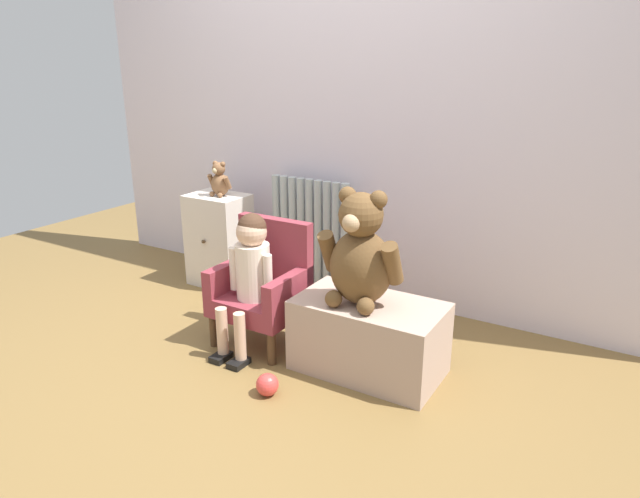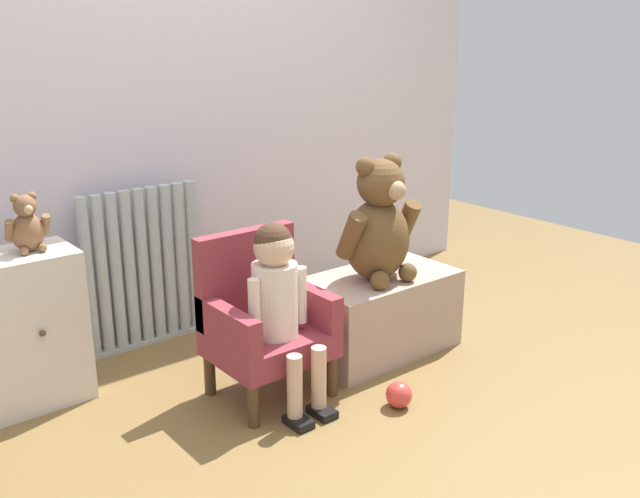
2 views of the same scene
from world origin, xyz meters
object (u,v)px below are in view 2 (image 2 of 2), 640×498
object	(u,v)px
radiator	(143,269)
small_teddy_bear	(27,226)
low_bench	(378,313)
child_armchair	(263,319)
toy_ball	(399,395)
small_dresser	(30,328)
large_teddy_bear	(379,226)
child_figure	(278,290)

from	to	relation	value
radiator	small_teddy_bear	size ratio (longest dim) A/B	3.30
low_bench	small_teddy_bear	bearing A→B (deg)	158.99
radiator	small_teddy_bear	distance (m)	0.65
child_armchair	toy_ball	xyz separation A→B (m)	(0.32, -0.42, -0.25)
small_dresser	large_teddy_bear	size ratio (longest dim) A/B	1.11
radiator	low_bench	bearing A→B (deg)	-42.68
radiator	small_dresser	distance (m)	0.60
child_armchair	low_bench	xyz separation A→B (m)	(0.60, -0.01, -0.13)
low_bench	small_teddy_bear	world-z (taller)	small_teddy_bear
low_bench	child_armchair	bearing A→B (deg)	179.36
child_armchair	large_teddy_bear	size ratio (longest dim) A/B	1.19
small_teddy_bear	toy_ball	bearing A→B (deg)	-42.28
child_figure	toy_ball	distance (m)	0.60
child_armchair	low_bench	size ratio (longest dim) A/B	0.93
child_figure	child_armchair	bearing A→B (deg)	90.00
small_dresser	child_armchair	bearing A→B (deg)	-34.54
child_figure	large_teddy_bear	world-z (taller)	large_teddy_bear
child_armchair	child_figure	distance (m)	0.18
toy_ball	low_bench	bearing A→B (deg)	55.83
low_bench	toy_ball	distance (m)	0.52
small_dresser	toy_ball	size ratio (longest dim) A/B	5.87
radiator	low_bench	size ratio (longest dim) A/B	1.05
large_teddy_bear	toy_ball	size ratio (longest dim) A/B	5.27
low_bench	small_dresser	bearing A→B (deg)	159.28
small_dresser	small_teddy_bear	bearing A→B (deg)	-9.12
small_teddy_bear	radiator	bearing A→B (deg)	21.69
radiator	large_teddy_bear	bearing A→B (deg)	-45.29
large_teddy_bear	toy_ball	bearing A→B (deg)	-122.24
low_bench	large_teddy_bear	world-z (taller)	large_teddy_bear
large_teddy_bear	small_dresser	bearing A→B (deg)	157.62
small_dresser	low_bench	bearing A→B (deg)	-20.72
large_teddy_bear	child_figure	bearing A→B (deg)	-172.83
child_armchair	radiator	bearing A→B (deg)	102.75
toy_ball	child_figure	bearing A→B (deg)	135.28
low_bench	small_teddy_bear	xyz separation A→B (m)	(-1.29, 0.49, 0.51)
child_figure	large_teddy_bear	size ratio (longest dim) A/B	1.32
child_armchair	low_bench	distance (m)	0.62
child_armchair	large_teddy_bear	xyz separation A→B (m)	(0.57, -0.04, 0.28)
child_armchair	child_figure	xyz separation A→B (m)	(0.00, -0.11, 0.15)
small_dresser	small_teddy_bear	xyz separation A→B (m)	(0.03, -0.01, 0.39)
radiator	child_figure	distance (m)	0.82
low_bench	large_teddy_bear	distance (m)	0.41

